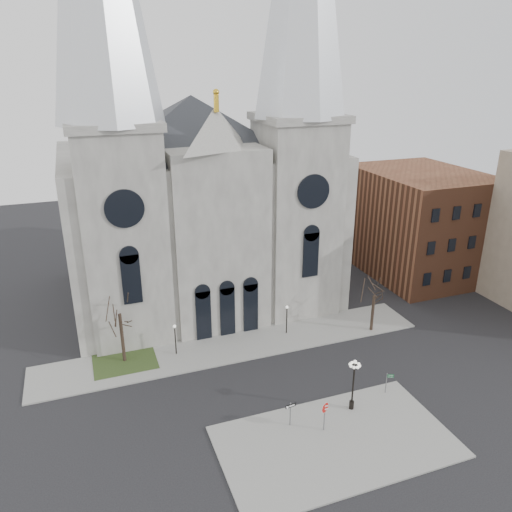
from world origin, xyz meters
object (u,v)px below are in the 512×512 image
object	(u,v)px
one_way_sign	(290,410)
street_name_sign	(387,381)
stop_sign	(325,410)
globe_lamp	(354,378)

from	to	relation	value
one_way_sign	street_name_sign	distance (m)	9.74
one_way_sign	street_name_sign	size ratio (longest dim) A/B	1.08
stop_sign	globe_lamp	size ratio (longest dim) A/B	0.55
stop_sign	street_name_sign	size ratio (longest dim) A/B	1.33
stop_sign	street_name_sign	bearing A→B (deg)	13.72
one_way_sign	street_name_sign	bearing A→B (deg)	-2.56
globe_lamp	street_name_sign	bearing A→B (deg)	11.79
globe_lamp	one_way_sign	bearing A→B (deg)	-178.76
stop_sign	globe_lamp	world-z (taller)	globe_lamp
one_way_sign	globe_lamp	bearing A→B (deg)	-6.96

